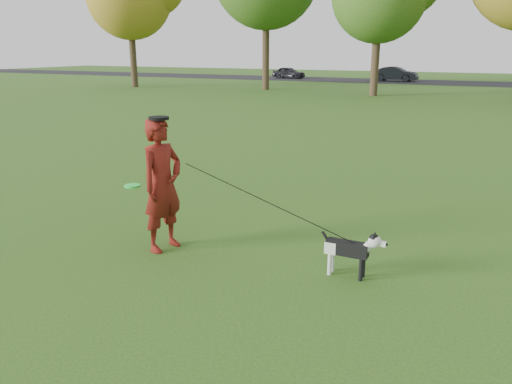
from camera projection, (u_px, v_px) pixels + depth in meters
The scene contains 7 objects.
ground at pixel (256, 254), 7.20m from camera, with size 120.00×120.00×0.00m, color #285116.
road at pixel (459, 83), 41.93m from camera, with size 120.00×7.00×0.02m, color black.
man at pixel (162, 185), 7.14m from camera, with size 0.71×0.46×1.94m, color #60130D.
dog at pixel (352, 248), 6.37m from camera, with size 0.86×0.17×0.65m.
car_left at pixel (289, 73), 48.10m from camera, with size 1.28×3.17×1.08m, color black.
car_mid at pixel (395, 74), 43.93m from camera, with size 1.32×3.80×1.25m, color black.
man_held_items at pixel (270, 203), 6.56m from camera, with size 3.41×0.48×1.51m.
Camera 1 is at (2.86, -6.02, 2.86)m, focal length 35.00 mm.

